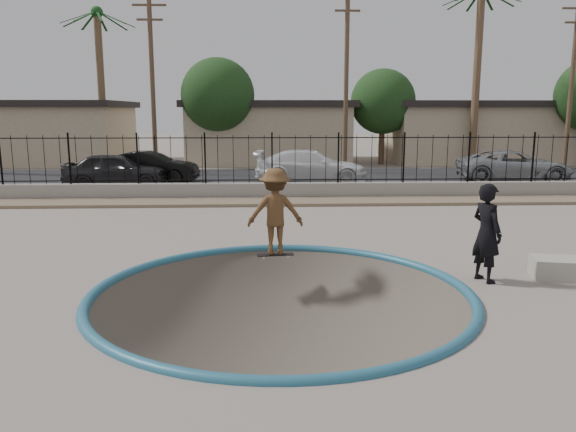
{
  "coord_description": "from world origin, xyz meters",
  "views": [
    {
      "loc": [
        -0.29,
        -10.79,
        3.29
      ],
      "look_at": [
        0.25,
        2.0,
        0.88
      ],
      "focal_mm": 35.0,
      "sensor_mm": 36.0,
      "label": 1
    }
  ],
  "objects_px": {
    "skateboard": "(275,255)",
    "videographer": "(487,233)",
    "car_a": "(115,170)",
    "car_c": "(311,166)",
    "car_d": "(514,166)",
    "car_b": "(150,167)",
    "concrete_ledge": "(575,269)",
    "skater": "(275,216)"
  },
  "relations": [
    {
      "from": "skater",
      "to": "car_c",
      "type": "xyz_separation_m",
      "value": [
        1.91,
        13.25,
        -0.19
      ]
    },
    {
      "from": "car_b",
      "to": "skater",
      "type": "bearing_deg",
      "value": -154.4
    },
    {
      "from": "car_d",
      "to": "videographer",
      "type": "bearing_deg",
      "value": 159.99
    },
    {
      "from": "videographer",
      "to": "car_a",
      "type": "height_order",
      "value": "videographer"
    },
    {
      "from": "concrete_ledge",
      "to": "car_d",
      "type": "height_order",
      "value": "car_d"
    },
    {
      "from": "skateboard",
      "to": "car_c",
      "type": "relative_size",
      "value": 0.17
    },
    {
      "from": "car_a",
      "to": "car_c",
      "type": "height_order",
      "value": "car_c"
    },
    {
      "from": "skateboard",
      "to": "car_a",
      "type": "bearing_deg",
      "value": 111.87
    },
    {
      "from": "concrete_ledge",
      "to": "car_d",
      "type": "distance_m",
      "value": 16.28
    },
    {
      "from": "car_b",
      "to": "car_d",
      "type": "bearing_deg",
      "value": -86.55
    },
    {
      "from": "skateboard",
      "to": "concrete_ledge",
      "type": "bearing_deg",
      "value": -24.68
    },
    {
      "from": "concrete_ledge",
      "to": "car_c",
      "type": "bearing_deg",
      "value": 104.82
    },
    {
      "from": "videographer",
      "to": "concrete_ledge",
      "type": "relative_size",
      "value": 1.21
    },
    {
      "from": "skateboard",
      "to": "videographer",
      "type": "distance_m",
      "value": 4.6
    },
    {
      "from": "concrete_ledge",
      "to": "car_d",
      "type": "bearing_deg",
      "value": 69.96
    },
    {
      "from": "concrete_ledge",
      "to": "car_a",
      "type": "distance_m",
      "value": 18.88
    },
    {
      "from": "car_d",
      "to": "car_a",
      "type": "bearing_deg",
      "value": 99.71
    },
    {
      "from": "videographer",
      "to": "car_d",
      "type": "bearing_deg",
      "value": -47.56
    },
    {
      "from": "car_c",
      "to": "car_d",
      "type": "relative_size",
      "value": 0.99
    },
    {
      "from": "concrete_ledge",
      "to": "car_b",
      "type": "xyz_separation_m",
      "value": [
        -11.36,
        15.29,
        0.55
      ]
    },
    {
      "from": "car_d",
      "to": "skater",
      "type": "bearing_deg",
      "value": 145.2
    },
    {
      "from": "skateboard",
      "to": "car_a",
      "type": "xyz_separation_m",
      "value": [
        -6.69,
        12.16,
        0.72
      ]
    },
    {
      "from": "skater",
      "to": "concrete_ledge",
      "type": "bearing_deg",
      "value": 161.49
    },
    {
      "from": "car_b",
      "to": "car_c",
      "type": "relative_size",
      "value": 0.85
    },
    {
      "from": "skater",
      "to": "car_c",
      "type": "distance_m",
      "value": 13.39
    },
    {
      "from": "concrete_ledge",
      "to": "car_b",
      "type": "height_order",
      "value": "car_b"
    },
    {
      "from": "skateboard",
      "to": "car_c",
      "type": "xyz_separation_m",
      "value": [
        1.91,
        13.25,
        0.72
      ]
    },
    {
      "from": "videographer",
      "to": "car_a",
      "type": "distance_m",
      "value": 17.75
    },
    {
      "from": "concrete_ledge",
      "to": "skater",
      "type": "bearing_deg",
      "value": 162.28
    },
    {
      "from": "car_b",
      "to": "car_d",
      "type": "xyz_separation_m",
      "value": [
        16.94,
        0.0,
        0.0
      ]
    },
    {
      "from": "skater",
      "to": "skateboard",
      "type": "distance_m",
      "value": 0.91
    },
    {
      "from": "skateboard",
      "to": "videographer",
      "type": "relative_size",
      "value": 0.44
    },
    {
      "from": "skater",
      "to": "videographer",
      "type": "xyz_separation_m",
      "value": [
        4.05,
        -1.97,
        -0.0
      ]
    },
    {
      "from": "skater",
      "to": "car_d",
      "type": "xyz_separation_m",
      "value": [
        11.49,
        13.4,
        -0.21
      ]
    },
    {
      "from": "skater",
      "to": "videographer",
      "type": "bearing_deg",
      "value": 153.35
    },
    {
      "from": "concrete_ledge",
      "to": "car_a",
      "type": "relative_size",
      "value": 0.37
    },
    {
      "from": "concrete_ledge",
      "to": "car_b",
      "type": "distance_m",
      "value": 19.06
    },
    {
      "from": "car_c",
      "to": "car_b",
      "type": "bearing_deg",
      "value": 94.64
    },
    {
      "from": "skateboard",
      "to": "car_c",
      "type": "height_order",
      "value": "car_c"
    },
    {
      "from": "skateboard",
      "to": "car_c",
      "type": "bearing_deg",
      "value": 74.86
    },
    {
      "from": "car_a",
      "to": "car_c",
      "type": "xyz_separation_m",
      "value": [
        8.6,
        1.09,
        0.01
      ]
    },
    {
      "from": "car_c",
      "to": "car_d",
      "type": "distance_m",
      "value": 9.58
    }
  ]
}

